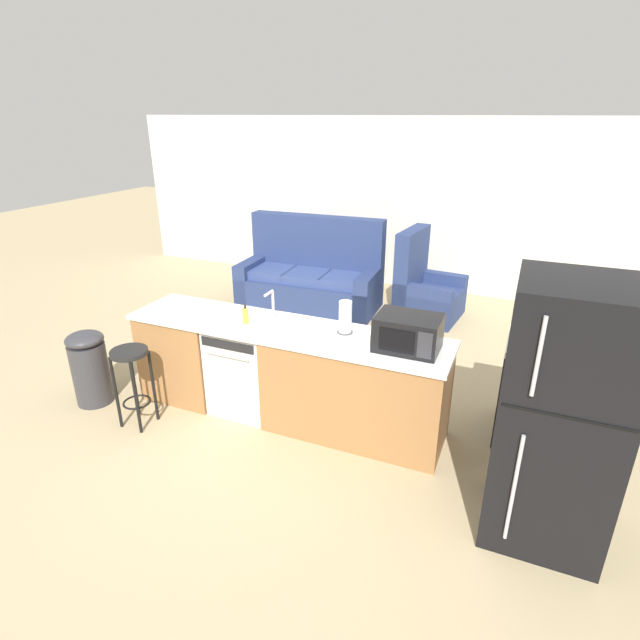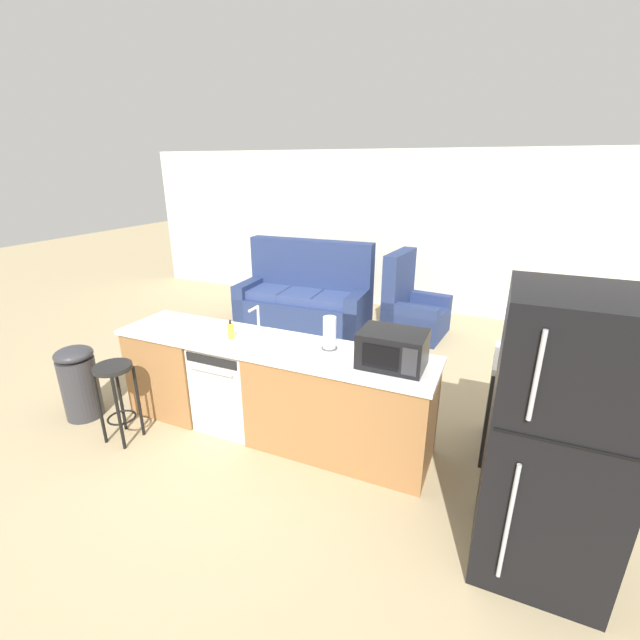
# 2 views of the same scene
# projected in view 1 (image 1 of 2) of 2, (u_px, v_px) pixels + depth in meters

# --- Properties ---
(ground_plane) EXTENTS (24.00, 24.00, 0.00)m
(ground_plane) POSITION_uv_depth(u_px,v_px,m) (272.00, 411.00, 4.76)
(ground_plane) COLOR tan
(wall_back) EXTENTS (10.00, 0.06, 2.60)m
(wall_back) POSITION_uv_depth(u_px,v_px,m) (415.00, 206.00, 7.72)
(wall_back) COLOR silver
(wall_back) RESTS_ON ground_plane
(kitchen_counter) EXTENTS (2.94, 0.66, 0.90)m
(kitchen_counter) POSITION_uv_depth(u_px,v_px,m) (294.00, 377.00, 4.51)
(kitchen_counter) COLOR #9E6B3D
(kitchen_counter) RESTS_ON ground_plane
(dishwasher) EXTENTS (0.58, 0.61, 0.84)m
(dishwasher) POSITION_uv_depth(u_px,v_px,m) (247.00, 367.00, 4.69)
(dishwasher) COLOR silver
(dishwasher) RESTS_ON ground_plane
(stove_range) EXTENTS (0.76, 0.68, 0.90)m
(stove_range) POSITION_uv_depth(u_px,v_px,m) (548.00, 393.00, 4.20)
(stove_range) COLOR black
(stove_range) RESTS_ON ground_plane
(refrigerator) EXTENTS (0.72, 0.73, 1.77)m
(refrigerator) POSITION_uv_depth(u_px,v_px,m) (559.00, 417.00, 3.10)
(refrigerator) COLOR black
(refrigerator) RESTS_ON ground_plane
(microwave) EXTENTS (0.50, 0.37, 0.28)m
(microwave) POSITION_uv_depth(u_px,v_px,m) (408.00, 333.00, 3.90)
(microwave) COLOR black
(microwave) RESTS_ON kitchen_counter
(sink_faucet) EXTENTS (0.07, 0.18, 0.30)m
(sink_faucet) POSITION_uv_depth(u_px,v_px,m) (272.00, 308.00, 4.42)
(sink_faucet) COLOR silver
(sink_faucet) RESTS_ON kitchen_counter
(paper_towel_roll) EXTENTS (0.14, 0.14, 0.28)m
(paper_towel_roll) POSITION_uv_depth(u_px,v_px,m) (345.00, 318.00, 4.20)
(paper_towel_roll) COLOR #4C4C51
(paper_towel_roll) RESTS_ON kitchen_counter
(soap_bottle) EXTENTS (0.06, 0.06, 0.18)m
(soap_bottle) POSITION_uv_depth(u_px,v_px,m) (246.00, 315.00, 4.42)
(soap_bottle) COLOR yellow
(soap_bottle) RESTS_ON kitchen_counter
(kettle) EXTENTS (0.21, 0.17, 0.19)m
(kettle) POSITION_uv_depth(u_px,v_px,m) (537.00, 338.00, 3.94)
(kettle) COLOR black
(kettle) RESTS_ON stove_range
(bar_stool) EXTENTS (0.32, 0.32, 0.74)m
(bar_stool) POSITION_uv_depth(u_px,v_px,m) (132.00, 371.00, 4.38)
(bar_stool) COLOR black
(bar_stool) RESTS_ON ground_plane
(trash_bin) EXTENTS (0.35, 0.35, 0.74)m
(trash_bin) POSITION_uv_depth(u_px,v_px,m) (90.00, 367.00, 4.78)
(trash_bin) COLOR #333338
(trash_bin) RESTS_ON ground_plane
(couch) EXTENTS (2.03, 0.98, 1.27)m
(couch) POSITION_uv_depth(u_px,v_px,m) (312.00, 278.00, 7.30)
(couch) COLOR navy
(couch) RESTS_ON ground_plane
(armchair) EXTENTS (0.89, 0.93, 1.20)m
(armchair) POSITION_uv_depth(u_px,v_px,m) (423.00, 292.00, 6.88)
(armchair) COLOR navy
(armchair) RESTS_ON ground_plane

